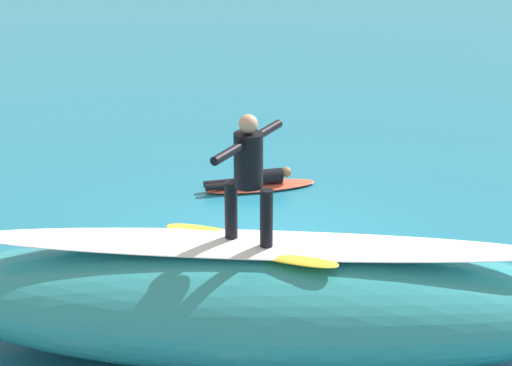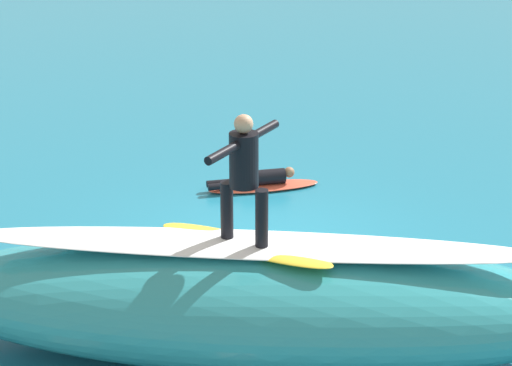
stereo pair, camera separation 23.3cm
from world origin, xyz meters
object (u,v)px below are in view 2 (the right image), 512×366
surfer_riding (244,170)px  surfer_paddling (257,178)px  surfboard_riding (244,245)px  surfboard_paddling (264,186)px

surfer_riding → surfer_paddling: bearing=-61.7°
surfboard_riding → surfer_paddling: bearing=-61.7°
surfboard_riding → surfer_paddling: size_ratio=1.61×
surfboard_paddling → surfer_paddling: surfer_paddling is taller
surfboard_riding → surfer_paddling: surfboard_riding is taller
surfer_riding → surfboard_riding: bearing=-169.5°
surfboard_paddling → surfboard_riding: bearing=-105.7°
surfboard_riding → surfer_riding: 0.94m
surfboard_paddling → surfer_paddling: (0.10, 0.06, 0.16)m
surfer_riding → surfer_paddling: size_ratio=1.09×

